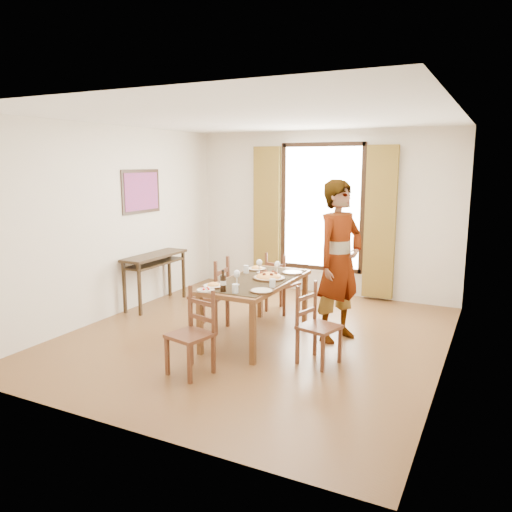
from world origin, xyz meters
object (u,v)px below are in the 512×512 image
at_px(console_table, 155,262).
at_px(dining_table, 257,285).
at_px(man, 339,261).
at_px(pasta_platter, 269,275).

height_order(console_table, dining_table, console_table).
distance_m(man, pasta_platter, 0.88).
bearing_deg(pasta_platter, console_table, 165.99).
height_order(dining_table, pasta_platter, pasta_platter).
xyz_separation_m(console_table, pasta_platter, (2.18, -0.54, 0.12)).
height_order(dining_table, man, man).
distance_m(console_table, dining_table, 2.16).
bearing_deg(console_table, pasta_platter, -14.01).
xyz_separation_m(dining_table, man, (0.92, 0.43, 0.31)).
relative_size(console_table, dining_table, 0.71).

